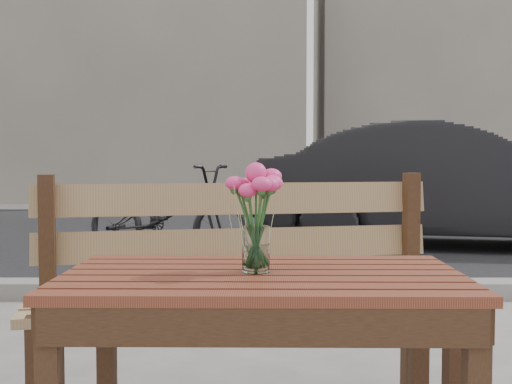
# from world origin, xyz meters

# --- Properties ---
(street) EXTENTS (30.00, 8.12, 0.12)m
(street) POSITION_xyz_m (0.00, 5.06, 0.03)
(street) COLOR black
(street) RESTS_ON ground
(backdrop_buildings) EXTENTS (15.50, 4.00, 8.00)m
(backdrop_buildings) POSITION_xyz_m (0.17, 14.40, 3.60)
(backdrop_buildings) COLOR slate
(backdrop_buildings) RESTS_ON ground
(main_table) EXTENTS (1.12, 0.66, 0.69)m
(main_table) POSITION_xyz_m (-0.07, 0.19, 0.57)
(main_table) COLOR #582617
(main_table) RESTS_ON ground
(main_bench) EXTENTS (1.62, 0.76, 0.97)m
(main_bench) POSITION_xyz_m (-0.14, 0.79, 0.59)
(main_bench) COLOR #96764D
(main_bench) RESTS_ON ground
(main_vase) EXTENTS (0.17, 0.17, 0.31)m
(main_vase) POSITION_xyz_m (-0.09, 0.19, 0.88)
(main_vase) COLOR white
(main_vase) RESTS_ON main_table
(parked_car) EXTENTS (4.47, 2.34, 1.40)m
(parked_car) POSITION_xyz_m (2.10, 5.75, 0.70)
(parked_car) COLOR black
(parked_car) RESTS_ON ground
(bicycle) EXTENTS (1.91, 1.31, 0.95)m
(bicycle) POSITION_xyz_m (-0.96, 4.64, 0.48)
(bicycle) COLOR black
(bicycle) RESTS_ON ground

